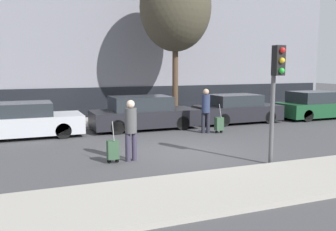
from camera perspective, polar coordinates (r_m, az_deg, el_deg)
ground_plane at (r=12.02m, az=2.38°, el=-5.60°), size 80.00×80.00×0.00m
sidewalk_near at (r=8.84m, az=12.57°, el=-10.24°), size 28.00×2.50×0.12m
sidewalk_far at (r=18.50m, az=-6.56°, el=-0.79°), size 28.00×3.00×0.12m
building_facade at (r=22.05m, az=-9.40°, el=14.67°), size 28.00×3.01×11.01m
parked_car_0 at (r=15.40m, az=-21.21°, el=-0.78°), size 4.34×1.90×1.35m
parked_car_1 at (r=16.24m, az=-3.74°, el=0.25°), size 4.59×1.83×1.44m
parked_car_2 at (r=18.37m, az=10.45°, el=0.91°), size 4.08×1.84×1.37m
parked_car_3 at (r=21.01m, az=21.42°, el=1.38°), size 4.07×1.91×1.42m
pedestrian_left at (r=10.78m, az=-5.68°, el=-1.67°), size 0.35×0.34×1.77m
trolley_left at (r=10.72m, az=-8.39°, el=-5.19°), size 0.34×0.29×1.19m
pedestrian_right at (r=15.27m, az=5.78°, el=1.16°), size 0.34×0.34×1.82m
trolley_right at (r=15.41m, az=7.79°, el=-1.27°), size 0.34×0.29×1.20m
traffic_light at (r=10.53m, az=16.16°, el=5.18°), size 0.28×0.47×3.28m
bare_tree_near_crossing at (r=18.60m, az=1.14°, el=16.11°), size 3.44×3.44×7.50m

